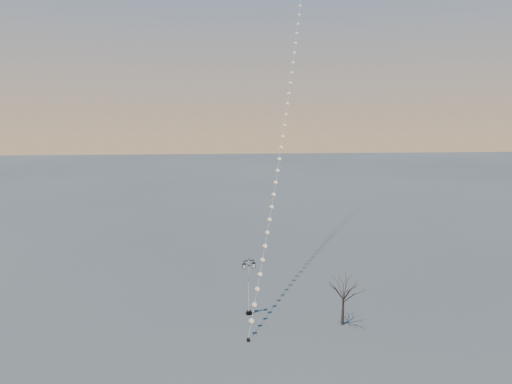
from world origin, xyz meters
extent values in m
plane|color=#404241|center=(0.00, 0.00, 0.00)|extent=(300.00, 300.00, 0.00)
cylinder|color=black|center=(0.19, 3.78, 0.07)|extent=(0.48, 0.48, 0.14)
cylinder|color=black|center=(0.19, 3.78, 0.20)|extent=(0.34, 0.34, 0.12)
cylinder|color=#EDE5CF|center=(0.19, 3.78, 2.27)|extent=(0.11, 0.11, 4.03)
cylinder|color=black|center=(0.19, 3.78, 3.81)|extent=(0.17, 0.17, 0.05)
cube|color=black|center=(0.19, 3.78, 4.16)|extent=(0.80, 0.23, 0.05)
sphere|color=black|center=(0.19, 3.78, 4.26)|extent=(0.12, 0.12, 0.12)
pyramid|color=black|center=(-0.16, 3.70, 4.03)|extent=(0.38, 0.38, 0.12)
cube|color=beige|center=(-0.16, 3.70, 3.76)|extent=(0.22, 0.22, 0.29)
cube|color=black|center=(-0.16, 3.70, 3.60)|extent=(0.26, 0.26, 0.03)
pyramid|color=black|center=(0.54, 3.86, 4.03)|extent=(0.38, 0.38, 0.12)
cube|color=beige|center=(0.54, 3.86, 3.76)|extent=(0.22, 0.22, 0.29)
cube|color=black|center=(0.54, 3.86, 3.60)|extent=(0.26, 0.26, 0.03)
cone|color=#352621|center=(6.69, 1.51, 0.95)|extent=(0.22, 0.22, 1.90)
cylinder|color=black|center=(-0.15, -0.37, 0.11)|extent=(0.22, 0.22, 0.22)
cylinder|color=black|center=(-0.15, -0.37, 0.14)|extent=(0.03, 0.03, 0.28)
cone|color=red|center=(5.25, 17.96, 19.68)|extent=(0.09, 0.09, 0.31)
cylinder|color=white|center=(-0.15, -0.37, 0.66)|extent=(0.02, 0.02, 0.88)
camera|label=1|loc=(-2.06, -28.33, 14.63)|focal=32.10mm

